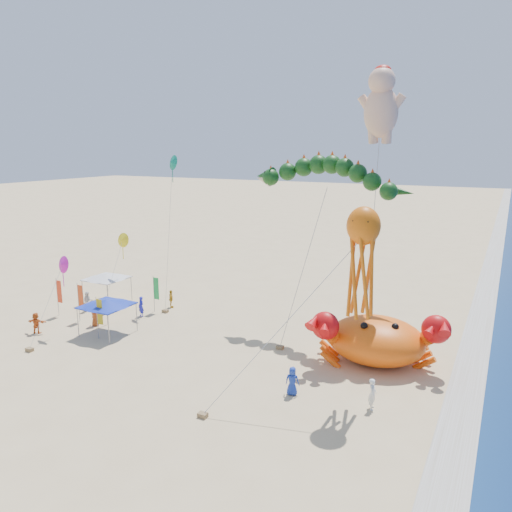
{
  "coord_description": "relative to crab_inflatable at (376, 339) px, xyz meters",
  "views": [
    {
      "loc": [
        13.26,
        -27.8,
        13.88
      ],
      "look_at": [
        -2.0,
        2.0,
        6.5
      ],
      "focal_mm": 35.0,
      "sensor_mm": 36.0,
      "label": 1
    }
  ],
  "objects": [
    {
      "name": "beachgoers",
      "position": [
        -17.6,
        -3.22,
        -0.82
      ],
      "size": [
        26.67,
        10.62,
        1.77
      ],
      "color": "white",
      "rests_on": "ground"
    },
    {
      "name": "foam_strip",
      "position": [
        5.69,
        -2.86,
        -1.65
      ],
      "size": [
        320.0,
        320.0,
        0.0
      ],
      "primitive_type": "plane",
      "color": "silver",
      "rests_on": "ground"
    },
    {
      "name": "cherub_kite",
      "position": [
        -1.76,
        5.5,
        15.18
      ],
      "size": [
        2.4,
        4.94,
        19.34
      ],
      "color": "#F7BC97",
      "rests_on": "ground"
    },
    {
      "name": "dragon_kite",
      "position": [
        -5.13,
        3.86,
        9.87
      ],
      "size": [
        12.07,
        6.78,
        12.85
      ],
      "color": "#103B11",
      "rests_on": "ground"
    },
    {
      "name": "ground",
      "position": [
        -6.31,
        -2.86,
        -1.66
      ],
      "size": [
        320.0,
        320.0,
        0.0
      ],
      "primitive_type": "plane",
      "color": "#D1B784",
      "rests_on": "ground"
    },
    {
      "name": "small_kites",
      "position": [
        -21.55,
        0.4,
        5.41
      ],
      "size": [
        5.54,
        13.37,
        13.2
      ],
      "color": "yellow",
      "rests_on": "ground"
    },
    {
      "name": "feather_flags",
      "position": [
        -21.73,
        -2.3,
        0.35
      ],
      "size": [
        7.32,
        6.81,
        3.2
      ],
      "color": "gray",
      "rests_on": "ground"
    },
    {
      "name": "octopus_kite",
      "position": [
        0.18,
        -5.15,
        6.63
      ],
      "size": [
        7.68,
        6.72,
        10.84
      ],
      "color": "orange",
      "rests_on": "ground"
    },
    {
      "name": "crab_inflatable",
      "position": [
        0.0,
        0.0,
        0.0
      ],
      "size": [
        8.59,
        7.22,
        3.76
      ],
      "color": "#FD5E0D",
      "rests_on": "ground"
    },
    {
      "name": "canopy_white",
      "position": [
        -24.82,
        1.83,
        0.78
      ],
      "size": [
        3.56,
        3.56,
        2.71
      ],
      "color": "gray",
      "rests_on": "ground"
    },
    {
      "name": "canopy_blue",
      "position": [
        -19.23,
        -4.05,
        0.78
      ],
      "size": [
        3.57,
        3.57,
        2.71
      ],
      "color": "gray",
      "rests_on": "ground"
    }
  ]
}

